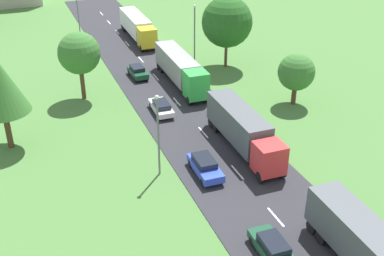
# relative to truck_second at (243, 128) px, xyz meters

# --- Properties ---
(road) EXTENTS (10.00, 140.00, 0.06)m
(road) POSITION_rel_truck_second_xyz_m (-2.23, -5.15, -2.13)
(road) COLOR #2B2B30
(road) RESTS_ON ground
(lane_marking_centre) EXTENTS (0.16, 123.57, 0.01)m
(lane_marking_centre) POSITION_rel_truck_second_xyz_m (-2.23, -6.90, -2.09)
(lane_marking_centre) COLOR white
(lane_marking_centre) RESTS_ON road
(truck_second) EXTENTS (2.62, 12.01, 3.69)m
(truck_second) POSITION_rel_truck_second_xyz_m (0.00, 0.00, 0.00)
(truck_second) COLOR red
(truck_second) RESTS_ON road
(truck_third) EXTENTS (2.73, 13.20, 3.58)m
(truck_third) POSITION_rel_truck_second_xyz_m (-0.05, 16.72, -0.03)
(truck_third) COLOR green
(truck_third) RESTS_ON road
(truck_fourth) EXTENTS (2.67, 13.36, 3.48)m
(truck_fourth) POSITION_rel_truck_second_xyz_m (-0.04, 36.13, -0.08)
(truck_fourth) COLOR yellow
(truck_fourth) RESTS_ON road
(car_second) EXTENTS (1.89, 4.15, 1.47)m
(car_second) POSITION_rel_truck_second_xyz_m (-4.63, -13.79, -1.33)
(car_second) COLOR #19472D
(car_second) RESTS_ON road
(car_third) EXTENTS (1.97, 4.55, 1.50)m
(car_third) POSITION_rel_truck_second_xyz_m (-4.96, -2.81, -1.31)
(car_third) COLOR blue
(car_third) RESTS_ON road
(car_fourth) EXTENTS (1.82, 4.41, 1.36)m
(car_fourth) POSITION_rel_truck_second_xyz_m (-4.77, 9.87, -1.37)
(car_fourth) COLOR white
(car_fourth) RESTS_ON road
(car_fifth) EXTENTS (1.84, 4.00, 1.43)m
(car_fifth) POSITION_rel_truck_second_xyz_m (-4.36, 20.76, -1.34)
(car_fifth) COLOR #19472D
(car_fifth) RESTS_ON road
(lamppost_second) EXTENTS (0.36, 0.36, 7.50)m
(lamppost_second) POSITION_rel_truck_second_xyz_m (-8.60, -1.26, 2.07)
(lamppost_second) COLOR slate
(lamppost_second) RESTS_ON ground
(lamppost_third) EXTENTS (0.36, 0.36, 8.09)m
(lamppost_third) POSITION_rel_truck_second_xyz_m (4.16, 22.65, 2.37)
(lamppost_third) COLOR slate
(lamppost_third) RESTS_ON ground
(lamppost_fourth) EXTENTS (0.36, 0.36, 7.34)m
(lamppost_fourth) POSITION_rel_truck_second_xyz_m (-8.15, 41.12, 1.98)
(lamppost_fourth) COLOR slate
(lamppost_fourth) RESTS_ON ground
(tree_maple) EXTENTS (4.09, 4.09, 5.88)m
(tree_maple) POSITION_rel_truck_second_xyz_m (9.89, 6.80, 1.65)
(tree_maple) COLOR #513823
(tree_maple) RESTS_ON ground
(tree_pine) EXTENTS (4.71, 4.71, 7.86)m
(tree_pine) POSITION_rel_truck_second_xyz_m (-11.90, 16.87, 3.32)
(tree_pine) COLOR #513823
(tree_pine) RESTS_ON ground
(tree_elm) EXTENTS (6.57, 6.57, 9.39)m
(tree_elm) POSITION_rel_truck_second_xyz_m (7.70, 20.23, 3.93)
(tree_elm) COLOR #513823
(tree_elm) RESTS_ON ground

